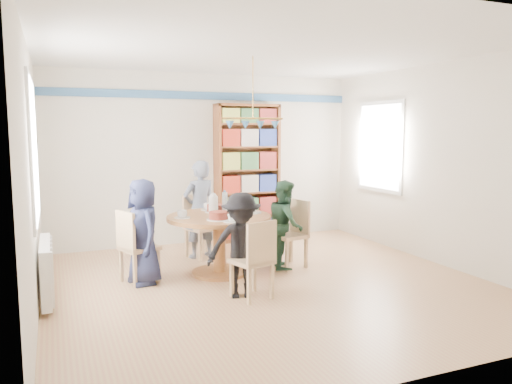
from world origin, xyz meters
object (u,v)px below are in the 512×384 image
dining_table (219,231)px  person_right (285,224)px  chair_right (294,230)px  person_near (241,245)px  bookshelf (247,174)px  radiator (46,270)px  chair_far (199,223)px  chair_near (256,256)px  person_left (143,232)px  chair_left (134,243)px  person_far (200,209)px

dining_table → person_right: 0.91m
dining_table → chair_right: (1.04, -0.01, -0.07)m
chair_right → person_near: 1.42m
person_right → bookshelf: bookshelf is taller
radiator → chair_far: bearing=32.7°
chair_right → chair_near: (-0.98, -1.06, -0.01)m
dining_table → chair_near: size_ratio=1.51×
chair_near → person_left: 1.45m
chair_right → chair_near: chair_right is taller
dining_table → person_left: (-0.94, -0.02, 0.07)m
chair_left → person_near: (1.00, -0.95, 0.09)m
chair_far → person_right: bearing=-48.5°
chair_near → person_left: (-1.00, 1.05, 0.15)m
radiator → chair_right: 3.06m
chair_right → person_left: 1.98m
person_near → bookshelf: size_ratio=0.51×
person_right → radiator: bearing=114.8°
chair_near → person_right: bearing=50.9°
person_left → person_near: bearing=33.5°
chair_left → person_right: bearing=-1.6°
chair_right → person_far: bearing=138.0°
chair_right → chair_near: bearing=-132.7°
chair_far → person_left: size_ratio=0.72×
dining_table → person_near: bearing=-93.1°
person_left → person_right: person_left is taller
chair_right → person_near: size_ratio=0.78×
radiator → chair_right: bearing=5.7°
chair_far → person_right: (0.89, -1.01, 0.09)m
person_near → bookshelf: bearing=82.0°
radiator → bookshelf: (3.06, 2.04, 0.75)m
radiator → person_left: bearing=15.2°
chair_right → chair_far: 1.42m
chair_left → person_near: bearing=-43.4°
radiator → chair_near: size_ratio=1.16×
chair_near → person_near: person_near is taller
chair_left → person_far: 1.40m
radiator → bookshelf: size_ratio=0.45×
chair_far → chair_near: 2.05m
chair_right → person_right: person_right is taller
person_far → person_near: (-0.06, -1.83, -0.12)m
person_right → person_far: person_far is taller
chair_left → bookshelf: size_ratio=0.39×
radiator → bookshelf: bearing=33.7°
chair_near → person_far: person_far is taller
person_left → person_right: bearing=78.5°
dining_table → person_right: size_ratio=1.12×
chair_left → chair_far: size_ratio=0.98×
dining_table → person_far: (0.01, 0.91, 0.14)m
person_near → chair_right: bearing=54.5°
chair_near → person_near: size_ratio=0.75×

